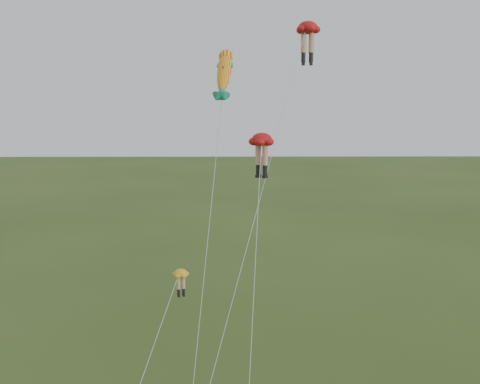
{
  "coord_description": "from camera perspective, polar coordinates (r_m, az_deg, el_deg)",
  "views": [
    {
      "loc": [
        1.77,
        -24.95,
        16.78
      ],
      "look_at": [
        2.13,
        6.0,
        11.72
      ],
      "focal_mm": 40.0,
      "sensor_mm": 36.0,
      "label": 1
    }
  ],
  "objects": [
    {
      "name": "legs_kite_red_high",
      "position": [
        37.08,
        7.13,
        16.35
      ],
      "size": [
        7.99,
        14.1,
        22.27
      ],
      "rotation": [
        0.0,
        0.0,
        -0.07
      ],
      "color": "#AF1212",
      "rests_on": "ground"
    },
    {
      "name": "legs_kite_red_mid",
      "position": [
        29.95,
        2.32,
        4.86
      ],
      "size": [
        2.26,
        9.37,
        15.25
      ],
      "rotation": [
        0.0,
        0.0,
        -0.6
      ],
      "color": "#AF1212",
      "rests_on": "ground"
    },
    {
      "name": "legs_kite_yellow",
      "position": [
        28.49,
        -6.71,
        -9.82
      ],
      "size": [
        3.62,
        5.56,
        8.27
      ],
      "rotation": [
        0.0,
        0.0,
        0.39
      ],
      "color": "gold",
      "rests_on": "ground"
    },
    {
      "name": "fish_kite",
      "position": [
        31.74,
        -1.7,
        12.66
      ],
      "size": [
        2.54,
        9.92,
        20.33
      ],
      "rotation": [
        0.88,
        0.0,
        -0.14
      ],
      "color": "yellow",
      "rests_on": "ground"
    }
  ]
}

